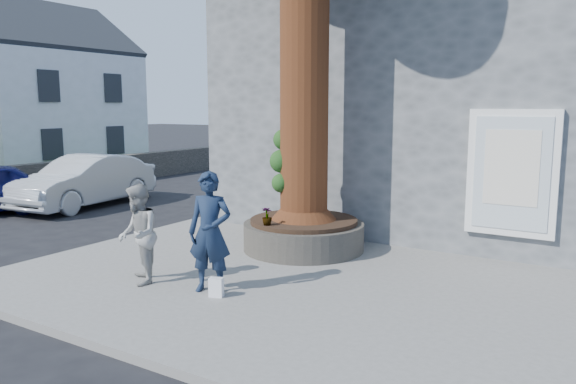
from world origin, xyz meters
The scene contains 14 objects.
ground centered at (0.00, 0.00, 0.00)m, with size 120.00×120.00×0.00m, color black.
pavement centered at (1.50, 1.00, 0.06)m, with size 9.00×8.00×0.12m, color slate.
yellow_line centered at (-3.05, 1.00, 0.00)m, with size 0.10×30.00×0.01m, color yellow.
stone_shop centered at (2.50, 7.20, 3.16)m, with size 10.30×8.30×6.30m.
planter centered at (0.80, 2.00, 0.41)m, with size 2.30×2.30×0.60m.
cottage_far centered at (-16.50, 8.00, 3.79)m, with size 7.30×7.40×8.75m.
man centered at (0.87, -0.85, 1.02)m, with size 0.65×0.43×1.79m, color #142037.
woman centered at (-0.33, -1.14, 0.89)m, with size 0.75×0.59×1.55m, color #9E9D97.
shopping_bag centered at (1.09, -1.01, 0.26)m, with size 0.20×0.12×0.28m, color white.
car_silver centered at (-7.20, 3.34, 0.73)m, with size 1.55×4.43×1.46m, color silver.
plant_a centered at (-0.05, 2.85, 0.91)m, with size 0.20×0.14×0.38m, color gray.
plant_b centered at (-0.05, 2.68, 0.94)m, with size 0.24×0.23×0.43m, color gray.
plant_c centered at (0.53, 1.15, 0.89)m, with size 0.19×0.19×0.33m, color gray.
plant_d centered at (0.42, 2.85, 0.87)m, with size 0.28×0.25×0.31m, color gray.
Camera 1 is at (6.08, -7.09, 2.85)m, focal length 35.00 mm.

